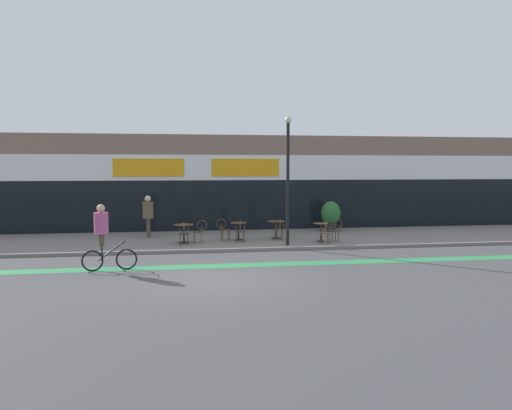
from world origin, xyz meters
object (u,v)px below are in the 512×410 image
(planter_pot, at_px, (331,215))
(bistro_table_1, at_px, (239,228))
(cafe_chair_0_near, at_px, (184,232))
(cafe_chair_3_near, at_px, (325,231))
(bistro_table_0, at_px, (184,229))
(cafe_chair_0_side, at_px, (200,230))
(lamp_post, at_px, (288,171))
(cyclist_0, at_px, (103,232))
(cafe_chair_1_near, at_px, (240,230))
(pedestrian_near_end, at_px, (148,213))
(bistro_table_2, at_px, (276,226))
(cafe_chair_3_side, at_px, (336,229))
(cafe_chair_2_near, at_px, (279,228))
(bistro_table_3, at_px, (321,229))
(cafe_chair_1_side, at_px, (224,228))

(planter_pot, bearing_deg, bistro_table_1, -154.89)
(cafe_chair_0_near, xyz_separation_m, cafe_chair_3_near, (5.49, -0.52, 0.00))
(bistro_table_0, bearing_deg, cafe_chair_0_side, -0.32)
(lamp_post, bearing_deg, cafe_chair_0_near, 171.16)
(cyclist_0, bearing_deg, cafe_chair_0_near, 52.00)
(lamp_post, bearing_deg, cafe_chair_0_side, 159.62)
(cafe_chair_1_near, distance_m, pedestrian_near_end, 4.31)
(cafe_chair_0_near, relative_size, cyclist_0, 0.45)
(bistro_table_2, height_order, cafe_chair_3_near, cafe_chair_3_near)
(cafe_chair_1_near, bearing_deg, bistro_table_0, 90.45)
(cafe_chair_1_near, xyz_separation_m, planter_pot, (4.64, 2.80, 0.26))
(cafe_chair_3_side, bearing_deg, bistro_table_2, -36.37)
(cafe_chair_1_near, relative_size, cafe_chair_2_near, 1.00)
(bistro_table_0, height_order, bistro_table_1, bistro_table_0)
(bistro_table_3, xyz_separation_m, cafe_chair_2_near, (-1.60, 0.58, -0.02))
(bistro_table_1, xyz_separation_m, cafe_chair_0_side, (-1.62, -0.43, -0.00))
(bistro_table_3, height_order, cafe_chair_0_near, cafe_chair_0_near)
(cafe_chair_1_side, distance_m, cafe_chair_3_near, 4.17)
(cafe_chair_1_side, bearing_deg, bistro_table_2, 1.03)
(cafe_chair_0_near, height_order, lamp_post, lamp_post)
(cafe_chair_3_side, xyz_separation_m, lamp_post, (-2.16, -0.73, 2.35))
(planter_pot, bearing_deg, lamp_post, -127.35)
(bistro_table_0, xyz_separation_m, pedestrian_near_end, (-1.50, 1.86, 0.53))
(cafe_chair_1_near, bearing_deg, pedestrian_near_end, 66.79)
(cafe_chair_1_side, relative_size, planter_pot, 0.64)
(cafe_chair_2_near, height_order, pedestrian_near_end, pedestrian_near_end)
(cafe_chair_0_side, height_order, cafe_chair_1_near, same)
(bistro_table_2, relative_size, cafe_chair_1_near, 0.85)
(cafe_chair_1_side, height_order, cafe_chair_3_near, same)
(bistro_table_2, distance_m, lamp_post, 3.03)
(planter_pot, bearing_deg, cafe_chair_3_side, -103.77)
(bistro_table_3, height_order, cafe_chair_0_side, cafe_chair_0_side)
(bistro_table_2, xyz_separation_m, cafe_chair_3_near, (1.60, -1.83, -0.01))
(cafe_chair_3_near, bearing_deg, bistro_table_2, 45.98)
(lamp_post, distance_m, pedestrian_near_end, 6.53)
(bistro_table_0, distance_m, cafe_chair_3_side, 6.14)
(bistro_table_2, height_order, cafe_chair_1_side, cafe_chair_1_side)
(cafe_chair_2_near, bearing_deg, cafe_chair_0_side, 90.35)
(cafe_chair_1_side, relative_size, pedestrian_near_end, 0.50)
(cafe_chair_0_side, distance_m, cafe_chair_3_side, 5.52)
(bistro_table_1, height_order, pedestrian_near_end, pedestrian_near_end)
(cafe_chair_2_near, distance_m, cyclist_0, 7.83)
(cafe_chair_3_near, bearing_deg, bistro_table_3, 4.28)
(cafe_chair_1_near, distance_m, cafe_chair_1_side, 0.87)
(planter_pot, xyz_separation_m, lamp_post, (-2.93, -3.83, 2.09))
(cafe_chair_0_side, relative_size, cafe_chair_3_near, 1.00)
(bistro_table_0, relative_size, lamp_post, 0.16)
(cafe_chair_0_near, xyz_separation_m, cyclist_0, (-2.45, -3.88, 0.55))
(cyclist_0, bearing_deg, pedestrian_near_end, 75.78)
(cafe_chair_2_near, bearing_deg, lamp_post, -177.92)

